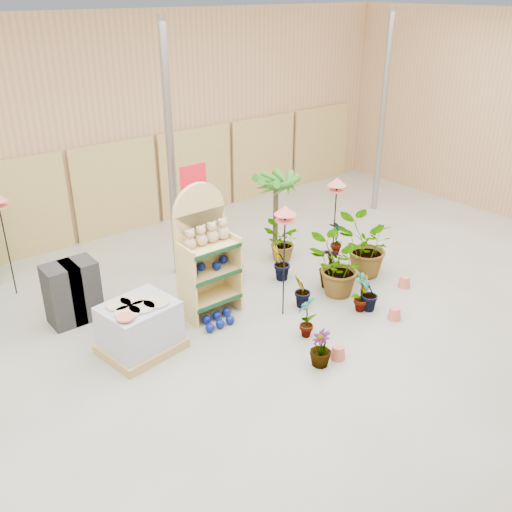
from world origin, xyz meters
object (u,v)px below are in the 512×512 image
at_px(display_shelf, 204,255).
at_px(pallet_stack, 140,328).
at_px(potted_plant_2, 337,267).
at_px(bird_table_front, 285,214).

height_order(display_shelf, pallet_stack, display_shelf).
bearing_deg(pallet_stack, potted_plant_2, -18.70).
height_order(display_shelf, bird_table_front, display_shelf).
relative_size(display_shelf, potted_plant_2, 2.02).
bearing_deg(potted_plant_2, bird_table_front, 176.26).
relative_size(pallet_stack, potted_plant_2, 1.14).
bearing_deg(pallet_stack, display_shelf, 6.53).
bearing_deg(pallet_stack, bird_table_front, -21.54).
xyz_separation_m(bird_table_front, potted_plant_2, (1.15, -0.08, -1.23)).
xyz_separation_m(display_shelf, potted_plant_2, (2.06, -0.98, -0.46)).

